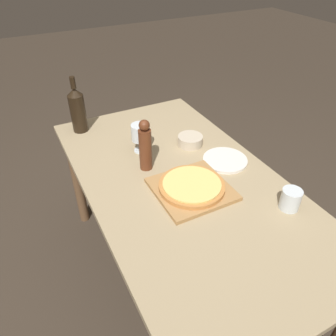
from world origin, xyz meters
name	(u,v)px	position (x,y,z in m)	size (l,w,h in m)	color
ground_plane	(179,277)	(0.00, 0.00, 0.00)	(12.00, 12.00, 0.00)	#382D23
dining_table	(182,195)	(0.00, 0.00, 0.63)	(0.84, 1.57, 0.72)	#9E8966
cutting_board	(192,189)	(0.00, -0.08, 0.73)	(0.32, 0.31, 0.02)	#A87A47
pizza	(192,185)	(0.00, -0.08, 0.75)	(0.29, 0.29, 0.02)	#BC7A3D
wine_bottle	(78,109)	(-0.29, 0.66, 0.85)	(0.08, 0.08, 0.31)	black
pepper_mill	(145,146)	(-0.11, 0.17, 0.84)	(0.06, 0.06, 0.25)	#5B2D19
wine_glass	(140,133)	(-0.07, 0.31, 0.83)	(0.09, 0.09, 0.15)	silver
small_bowl	(190,140)	(0.18, 0.25, 0.75)	(0.13, 0.13, 0.05)	beige
drinking_tumbler	(291,199)	(0.30, -0.35, 0.77)	(0.08, 0.08, 0.09)	silver
dinner_plate	(225,160)	(0.26, 0.04, 0.73)	(0.22, 0.22, 0.01)	silver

